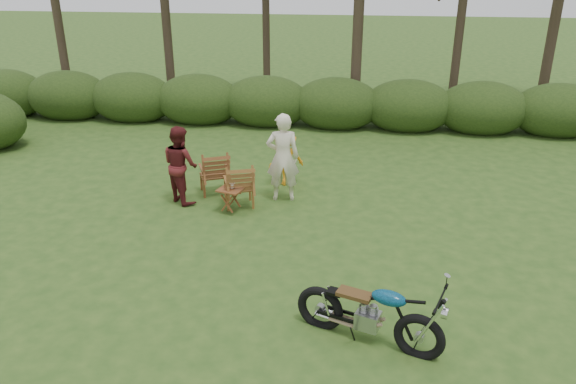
# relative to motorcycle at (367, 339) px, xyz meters

# --- Properties ---
(ground) EXTENTS (80.00, 80.00, 0.00)m
(ground) POSITION_rel_motorcycle_xyz_m (-0.83, 0.62, 0.00)
(ground) COLOR #274617
(ground) RESTS_ON ground
(motorcycle) EXTENTS (1.98, 1.30, 1.06)m
(motorcycle) POSITION_rel_motorcycle_xyz_m (0.00, 0.00, 0.00)
(motorcycle) COLOR #0C6D9E
(motorcycle) RESTS_ON ground
(lawn_chair_right) EXTENTS (0.78, 0.78, 0.90)m
(lawn_chair_right) POSITION_rel_motorcycle_xyz_m (-2.46, 3.88, 0.00)
(lawn_chair_right) COLOR brown
(lawn_chair_right) RESTS_ON ground
(lawn_chair_left) EXTENTS (0.83, 0.83, 0.91)m
(lawn_chair_left) POSITION_rel_motorcycle_xyz_m (-3.09, 4.46, 0.00)
(lawn_chair_left) COLOR #5B2B16
(lawn_chair_left) RESTS_ON ground
(side_table) EXTENTS (0.56, 0.51, 0.48)m
(side_table) POSITION_rel_motorcycle_xyz_m (-2.56, 3.57, 0.24)
(side_table) COLOR brown
(side_table) RESTS_ON ground
(cup) EXTENTS (0.17, 0.17, 0.10)m
(cup) POSITION_rel_motorcycle_xyz_m (-2.54, 3.61, 0.53)
(cup) COLOR beige
(cup) RESTS_ON side_table
(adult_a) EXTENTS (0.70, 0.51, 1.78)m
(adult_a) POSITION_rel_motorcycle_xyz_m (-1.66, 4.31, 0.00)
(adult_a) COLOR beige
(adult_a) RESTS_ON ground
(adult_b) EXTENTS (0.95, 0.93, 1.54)m
(adult_b) POSITION_rel_motorcycle_xyz_m (-3.63, 3.98, 0.00)
(adult_b) COLOR #58191B
(adult_b) RESTS_ON ground
(child) EXTENTS (0.87, 0.70, 1.17)m
(child) POSITION_rel_motorcycle_xyz_m (-1.69, 5.10, 0.00)
(child) COLOR orange
(child) RESTS_ON ground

